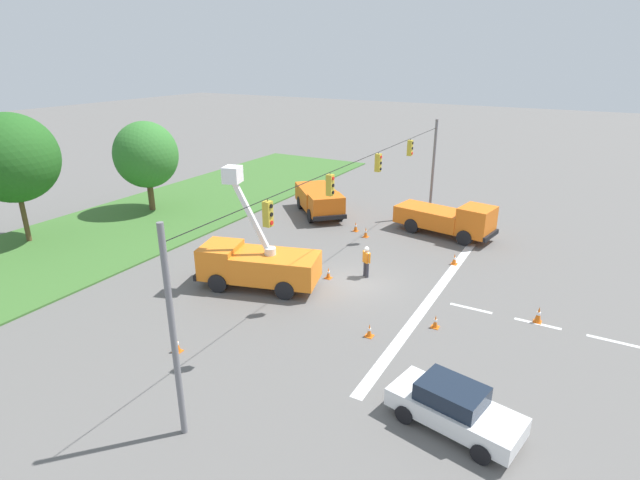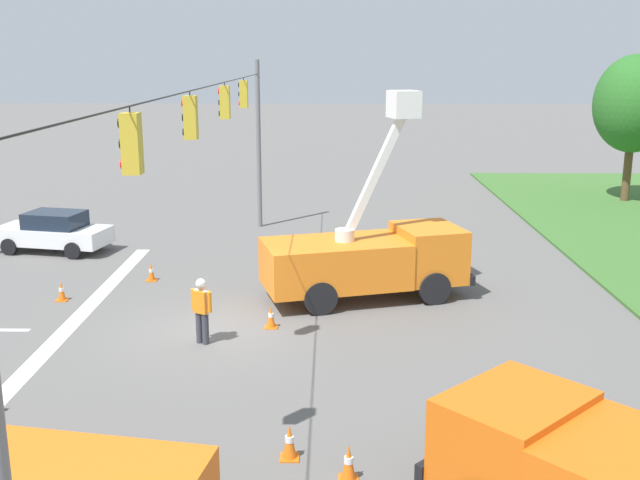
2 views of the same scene
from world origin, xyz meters
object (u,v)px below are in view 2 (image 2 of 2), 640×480
at_px(tree_far_west, 634,104).
at_px(traffic_cone_lane_edge_b, 349,463).
at_px(road_worker, 202,307).
at_px(traffic_cone_near_bucket, 289,442).
at_px(traffic_cone_mid_right, 62,291).
at_px(traffic_cone_lane_edge_a, 151,272).
at_px(traffic_cone_foreground_right, 341,237).
at_px(traffic_cone_mid_left, 271,317).
at_px(utility_truck_bucket_lift, 368,256).
at_px(sedan_white, 53,231).

distance_m(tree_far_west, traffic_cone_lane_edge_b, 30.47).
height_order(road_worker, traffic_cone_lane_edge_b, road_worker).
height_order(road_worker, traffic_cone_near_bucket, road_worker).
xyz_separation_m(traffic_cone_mid_right, traffic_cone_lane_edge_b, (9.95, 8.64, 0.05)).
xyz_separation_m(traffic_cone_mid_right, traffic_cone_lane_edge_a, (-2.13, 2.28, -0.00)).
height_order(traffic_cone_mid_right, traffic_cone_near_bucket, traffic_cone_near_bucket).
height_order(tree_far_west, traffic_cone_foreground_right, tree_far_west).
relative_size(traffic_cone_mid_left, traffic_cone_near_bucket, 0.91).
height_order(utility_truck_bucket_lift, traffic_cone_mid_left, utility_truck_bucket_lift).
bearing_deg(traffic_cone_mid_right, tree_far_west, 124.73).
bearing_deg(traffic_cone_foreground_right, traffic_cone_mid_left, -12.45).
bearing_deg(utility_truck_bucket_lift, traffic_cone_lane_edge_b, -4.57).
relative_size(sedan_white, road_worker, 2.58).
bearing_deg(tree_far_west, sedan_white, -68.20).
bearing_deg(traffic_cone_foreground_right, traffic_cone_mid_right, -50.97).
height_order(tree_far_west, sedan_white, tree_far_west).
height_order(sedan_white, traffic_cone_near_bucket, sedan_white).
bearing_deg(traffic_cone_foreground_right, sedan_white, -84.17).
bearing_deg(utility_truck_bucket_lift, road_worker, -49.43).
relative_size(sedan_white, traffic_cone_foreground_right, 6.67).
height_order(sedan_white, traffic_cone_mid_right, sedan_white).
distance_m(tree_far_west, traffic_cone_mid_right, 28.93).
distance_m(tree_far_west, traffic_cone_near_bucket, 30.40).
xyz_separation_m(sedan_white, traffic_cone_mid_left, (8.20, 9.02, -0.48)).
distance_m(tree_far_west, road_worker, 27.34).
height_order(utility_truck_bucket_lift, road_worker, utility_truck_bucket_lift).
bearing_deg(traffic_cone_lane_edge_b, traffic_cone_lane_edge_a, -152.26).
distance_m(traffic_cone_near_bucket, traffic_cone_lane_edge_b, 1.31).
bearing_deg(traffic_cone_mid_right, traffic_cone_mid_left, 71.18).
bearing_deg(tree_far_west, traffic_cone_mid_left, -42.21).
relative_size(utility_truck_bucket_lift, traffic_cone_lane_edge_a, 11.03).
bearing_deg(road_worker, traffic_cone_foreground_right, 160.30).
xyz_separation_m(traffic_cone_foreground_right, traffic_cone_near_bucket, (16.29, -1.17, 0.01)).
distance_m(road_worker, traffic_cone_foreground_right, 11.20).
xyz_separation_m(traffic_cone_lane_edge_a, traffic_cone_lane_edge_b, (12.08, 6.35, 0.05)).
bearing_deg(sedan_white, traffic_cone_lane_edge_a, 50.67).
bearing_deg(tree_far_west, road_worker, -43.19).
distance_m(traffic_cone_mid_right, traffic_cone_lane_edge_a, 3.12).
height_order(traffic_cone_foreground_right, traffic_cone_lane_edge_a, traffic_cone_foreground_right).
distance_m(sedan_white, traffic_cone_lane_edge_b, 19.33).
bearing_deg(traffic_cone_foreground_right, traffic_cone_lane_edge_b, -0.27).
height_order(utility_truck_bucket_lift, traffic_cone_foreground_right, utility_truck_bucket_lift).
bearing_deg(traffic_cone_lane_edge_a, utility_truck_bucket_lift, 76.50).
bearing_deg(sedan_white, traffic_cone_mid_left, 47.71).
height_order(utility_truck_bucket_lift, traffic_cone_lane_edge_b, utility_truck_bucket_lift).
distance_m(tree_far_west, utility_truck_bucket_lift, 21.46).
xyz_separation_m(tree_far_west, utility_truck_bucket_lift, (15.85, -14.00, -3.65)).
distance_m(sedan_white, traffic_cone_mid_left, 12.20).
relative_size(traffic_cone_mid_left, traffic_cone_mid_right, 1.03).
height_order(tree_far_west, traffic_cone_lane_edge_a, tree_far_west).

